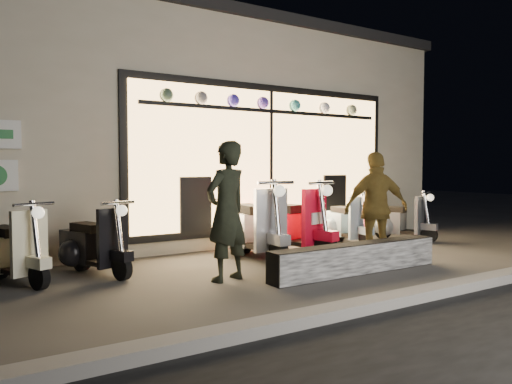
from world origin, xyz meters
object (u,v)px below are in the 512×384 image
woman (376,208)px  scooter_red (285,225)px  scooter_silver (251,227)px  graffiti_barrier (356,258)px  man (227,211)px

woman → scooter_red: bearing=-45.1°
scooter_silver → woman: bearing=-45.3°
woman → graffiti_barrier: bearing=45.2°
man → woman: (2.37, -0.23, -0.05)m
graffiti_barrier → scooter_red: (0.08, 1.72, 0.26)m
scooter_silver → man: man is taller
graffiti_barrier → scooter_red: scooter_red is taller
scooter_red → man: (-1.74, -1.17, 0.41)m
woman → scooter_silver: bearing=-29.2°
man → woman: size_ratio=1.06×
graffiti_barrier → scooter_silver: size_ratio=1.66×
scooter_silver → woman: size_ratio=0.99×
scooter_silver → scooter_red: (0.61, -0.07, -0.01)m
man → scooter_silver: bearing=-149.2°
scooter_red → woman: 1.57m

